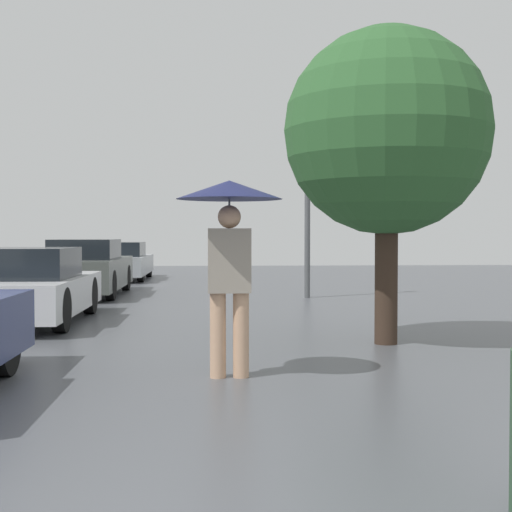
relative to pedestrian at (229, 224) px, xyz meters
name	(u,v)px	position (x,y,z in m)	size (l,w,h in m)	color
pedestrian	(229,224)	(0.00, 0.00, 0.00)	(1.05, 1.05, 1.96)	tan
parked_car_second	(27,288)	(-3.13, 4.60, -0.95)	(1.75, 4.02, 1.21)	silver
parked_car_third	(87,269)	(-3.07, 9.87, -0.90)	(1.65, 4.48, 1.31)	#4C514C
parked_car_farthest	(118,262)	(-3.09, 15.78, -0.95)	(1.86, 4.47, 1.19)	#9EA3A8
tree	(387,133)	(2.09, 2.05, 1.22)	(2.67, 2.67, 4.09)	#38281E
street_lamp	(307,178)	(2.00, 8.89, 1.18)	(0.28, 0.28, 4.55)	#515456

